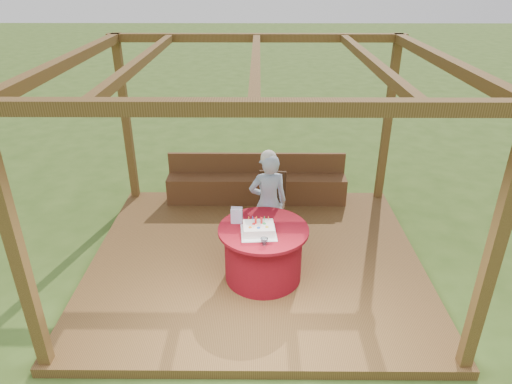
% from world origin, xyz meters
% --- Properties ---
extents(ground, '(60.00, 60.00, 0.00)m').
position_xyz_m(ground, '(0.00, 0.00, 0.00)').
color(ground, '#35521B').
rests_on(ground, ground).
extents(deck, '(4.50, 4.00, 0.12)m').
position_xyz_m(deck, '(0.00, 0.00, 0.06)').
color(deck, brown).
rests_on(deck, ground).
extents(pergola, '(4.50, 4.00, 2.72)m').
position_xyz_m(pergola, '(0.00, 0.00, 2.41)').
color(pergola, brown).
rests_on(pergola, deck).
extents(bench, '(3.00, 0.42, 0.80)m').
position_xyz_m(bench, '(0.00, 1.72, 0.38)').
color(bench, brown).
rests_on(bench, deck).
extents(table, '(1.13, 1.13, 0.73)m').
position_xyz_m(table, '(0.10, -0.45, 0.49)').
color(table, maroon).
rests_on(table, deck).
extents(chair, '(0.45, 0.45, 0.86)m').
position_xyz_m(chair, '(0.24, 0.90, 0.59)').
color(chair, '#362111').
rests_on(chair, deck).
extents(elderly_woman, '(0.58, 0.44, 1.49)m').
position_xyz_m(elderly_woman, '(0.16, 0.23, 0.87)').
color(elderly_woman, '#8BA9CE').
rests_on(elderly_woman, deck).
extents(birthday_cake, '(0.45, 0.45, 0.19)m').
position_xyz_m(birthday_cake, '(0.04, -0.55, 0.90)').
color(birthday_cake, white).
rests_on(birthday_cake, table).
extents(gift_bag, '(0.15, 0.10, 0.20)m').
position_xyz_m(gift_bag, '(-0.24, -0.30, 0.95)').
color(gift_bag, '#C881B2').
rests_on(gift_bag, table).
extents(drinking_glass, '(0.11, 0.11, 0.08)m').
position_xyz_m(drinking_glass, '(0.10, -0.81, 0.89)').
color(drinking_glass, silver).
rests_on(drinking_glass, table).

